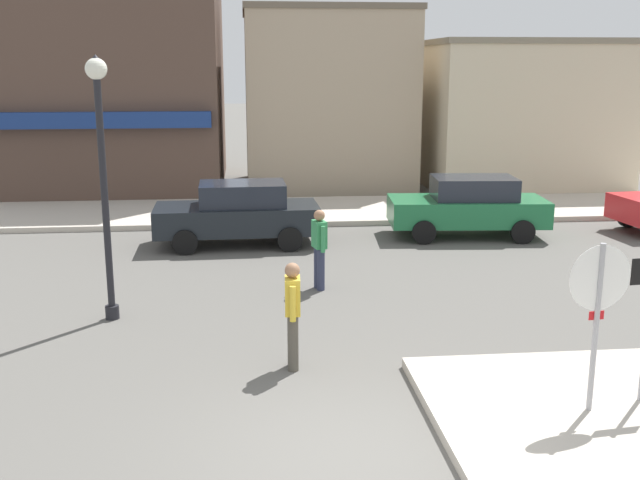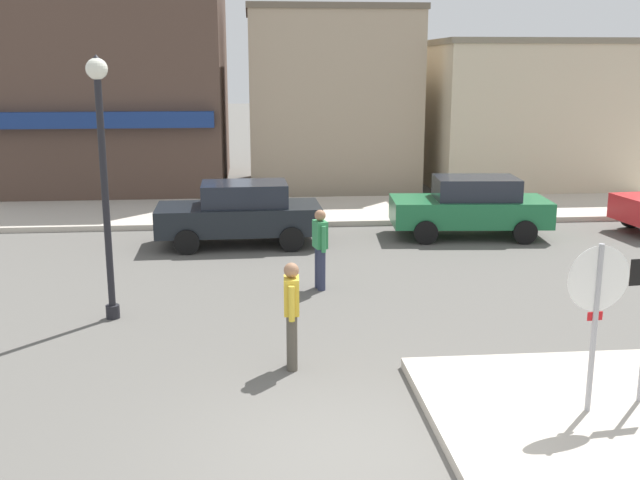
# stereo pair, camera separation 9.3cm
# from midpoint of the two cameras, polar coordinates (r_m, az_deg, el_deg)

# --- Properties ---
(ground_plane) EXTENTS (160.00, 160.00, 0.00)m
(ground_plane) POSITION_cam_midpoint_polar(r_m,az_deg,el_deg) (8.91, 2.55, -16.21)
(ground_plane) COLOR #5B5954
(kerb_far) EXTENTS (80.00, 4.00, 0.15)m
(kerb_far) POSITION_cam_midpoint_polar(r_m,az_deg,el_deg) (22.53, -2.41, 2.21)
(kerb_far) COLOR beige
(kerb_far) RESTS_ON ground
(stop_sign) EXTENTS (0.82, 0.11, 2.30)m
(stop_sign) POSITION_cam_midpoint_polar(r_m,az_deg,el_deg) (9.72, 20.55, -4.76)
(stop_sign) COLOR #9E9EA3
(stop_sign) RESTS_ON ground
(lamp_post) EXTENTS (0.36, 0.36, 4.54)m
(lamp_post) POSITION_cam_midpoint_polar(r_m,az_deg,el_deg) (13.16, -16.07, 6.53)
(lamp_post) COLOR black
(lamp_post) RESTS_ON ground
(parked_car_nearest) EXTENTS (4.04, 1.96, 1.56)m
(parked_car_nearest) POSITION_cam_midpoint_polar(r_m,az_deg,el_deg) (18.57, -5.96, 2.08)
(parked_car_nearest) COLOR black
(parked_car_nearest) RESTS_ON ground
(parked_car_second) EXTENTS (4.13, 2.13, 1.56)m
(parked_car_second) POSITION_cam_midpoint_polar(r_m,az_deg,el_deg) (19.76, 11.55, 2.56)
(parked_car_second) COLOR #1E6B3D
(parked_car_second) RESTS_ON ground
(pedestrian_crossing_near) EXTENTS (0.24, 0.55, 1.61)m
(pedestrian_crossing_near) POSITION_cam_midpoint_polar(r_m,az_deg,el_deg) (10.93, -1.93, -5.51)
(pedestrian_crossing_near) COLOR #4C473D
(pedestrian_crossing_near) RESTS_ON ground
(pedestrian_crossing_far) EXTENTS (0.29, 0.56, 1.61)m
(pedestrian_crossing_far) POSITION_cam_midpoint_polar(r_m,az_deg,el_deg) (14.77, 0.19, -0.52)
(pedestrian_crossing_far) COLOR #2D334C
(pedestrian_crossing_far) RESTS_ON ground
(building_corner_shop) EXTENTS (8.31, 9.05, 7.99)m
(building_corner_shop) POSITION_cam_midpoint_polar(r_m,az_deg,el_deg) (28.79, -15.47, 12.01)
(building_corner_shop) COLOR brown
(building_corner_shop) RESTS_ON ground
(building_storefront_left_near) EXTENTS (5.95, 5.34, 6.33)m
(building_storefront_left_near) POSITION_cam_midpoint_polar(r_m,az_deg,el_deg) (27.60, 0.87, 10.72)
(building_storefront_left_near) COLOR tan
(building_storefront_left_near) RESTS_ON ground
(building_storefront_left_mid) EXTENTS (6.84, 5.63, 5.23)m
(building_storefront_left_mid) POSITION_cam_midpoint_polar(r_m,az_deg,el_deg) (28.48, 15.18, 9.24)
(building_storefront_left_mid) COLOR beige
(building_storefront_left_mid) RESTS_ON ground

